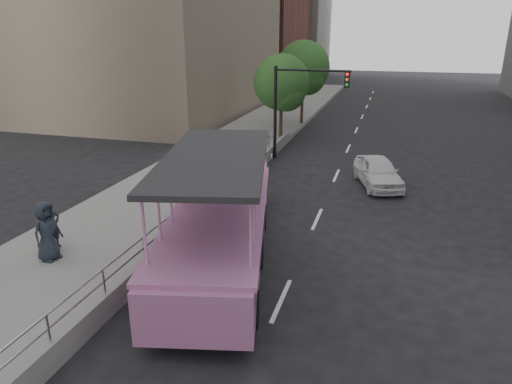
{
  "coord_description": "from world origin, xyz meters",
  "views": [
    {
      "loc": [
        3.41,
        -12.53,
        6.92
      ],
      "look_at": [
        -0.89,
        1.94,
        1.63
      ],
      "focal_mm": 32.0,
      "sensor_mm": 36.0,
      "label": 1
    }
  ],
  "objects_px": {
    "duck_boat": "(224,211)",
    "parking_sign": "(233,160)",
    "pedestrian_near": "(52,226)",
    "pedestrian_far": "(47,231)",
    "street_tree_near": "(283,85)",
    "traffic_signal": "(296,98)",
    "street_tree_far": "(304,70)",
    "car": "(378,172)"
  },
  "relations": [
    {
      "from": "duck_boat",
      "to": "parking_sign",
      "type": "height_order",
      "value": "duck_boat"
    },
    {
      "from": "pedestrian_near",
      "to": "pedestrian_far",
      "type": "distance_m",
      "value": 0.82
    },
    {
      "from": "street_tree_near",
      "to": "pedestrian_near",
      "type": "bearing_deg",
      "value": -100.92
    },
    {
      "from": "pedestrian_near",
      "to": "traffic_signal",
      "type": "bearing_deg",
      "value": -6.57
    },
    {
      "from": "duck_boat",
      "to": "street_tree_far",
      "type": "height_order",
      "value": "street_tree_far"
    },
    {
      "from": "traffic_signal",
      "to": "pedestrian_near",
      "type": "bearing_deg",
      "value": -109.48
    },
    {
      "from": "car",
      "to": "street_tree_near",
      "type": "relative_size",
      "value": 0.71
    },
    {
      "from": "car",
      "to": "pedestrian_far",
      "type": "distance_m",
      "value": 14.58
    },
    {
      "from": "traffic_signal",
      "to": "street_tree_near",
      "type": "distance_m",
      "value": 3.8
    },
    {
      "from": "pedestrian_far",
      "to": "parking_sign",
      "type": "height_order",
      "value": "parking_sign"
    },
    {
      "from": "pedestrian_far",
      "to": "pedestrian_near",
      "type": "bearing_deg",
      "value": 39.45
    },
    {
      "from": "pedestrian_near",
      "to": "car",
      "type": "bearing_deg",
      "value": -29.92
    },
    {
      "from": "car",
      "to": "parking_sign",
      "type": "bearing_deg",
      "value": -167.26
    },
    {
      "from": "pedestrian_far",
      "to": "traffic_signal",
      "type": "distance_m",
      "value": 15.59
    },
    {
      "from": "duck_boat",
      "to": "traffic_signal",
      "type": "relative_size",
      "value": 2.18
    },
    {
      "from": "duck_boat",
      "to": "pedestrian_far",
      "type": "height_order",
      "value": "duck_boat"
    },
    {
      "from": "pedestrian_far",
      "to": "traffic_signal",
      "type": "bearing_deg",
      "value": -7.85
    },
    {
      "from": "parking_sign",
      "to": "pedestrian_far",
      "type": "bearing_deg",
      "value": -113.72
    },
    {
      "from": "pedestrian_far",
      "to": "street_tree_far",
      "type": "bearing_deg",
      "value": 1.9
    },
    {
      "from": "car",
      "to": "street_tree_near",
      "type": "height_order",
      "value": "street_tree_near"
    },
    {
      "from": "parking_sign",
      "to": "traffic_signal",
      "type": "xyz_separation_m",
      "value": [
        1.24,
        7.17,
        1.74
      ]
    },
    {
      "from": "duck_boat",
      "to": "parking_sign",
      "type": "xyz_separation_m",
      "value": [
        -1.36,
        4.81,
        0.39
      ]
    },
    {
      "from": "parking_sign",
      "to": "pedestrian_near",
      "type": "bearing_deg",
      "value": -118.48
    },
    {
      "from": "pedestrian_far",
      "to": "street_tree_near",
      "type": "relative_size",
      "value": 0.33
    },
    {
      "from": "pedestrian_near",
      "to": "street_tree_far",
      "type": "height_order",
      "value": "street_tree_far"
    },
    {
      "from": "pedestrian_far",
      "to": "street_tree_near",
      "type": "height_order",
      "value": "street_tree_near"
    },
    {
      "from": "duck_boat",
      "to": "car",
      "type": "distance_m",
      "value": 9.64
    },
    {
      "from": "pedestrian_far",
      "to": "street_tree_far",
      "type": "distance_m",
      "value": 24.57
    },
    {
      "from": "car",
      "to": "pedestrian_near",
      "type": "relative_size",
      "value": 2.61
    },
    {
      "from": "pedestrian_far",
      "to": "parking_sign",
      "type": "xyz_separation_m",
      "value": [
        3.33,
        7.57,
        0.52
      ]
    },
    {
      "from": "car",
      "to": "street_tree_far",
      "type": "bearing_deg",
      "value": 97.04
    },
    {
      "from": "parking_sign",
      "to": "street_tree_near",
      "type": "distance_m",
      "value": 10.8
    },
    {
      "from": "traffic_signal",
      "to": "street_tree_near",
      "type": "relative_size",
      "value": 0.91
    },
    {
      "from": "car",
      "to": "traffic_signal",
      "type": "xyz_separation_m",
      "value": [
        -4.76,
        3.55,
        2.8
      ]
    },
    {
      "from": "car",
      "to": "traffic_signal",
      "type": "bearing_deg",
      "value": 124.96
    },
    {
      "from": "car",
      "to": "pedestrian_near",
      "type": "xyz_separation_m",
      "value": [
        -9.73,
        -10.49,
        0.39
      ]
    },
    {
      "from": "parking_sign",
      "to": "car",
      "type": "bearing_deg",
      "value": 31.1
    },
    {
      "from": "pedestrian_near",
      "to": "street_tree_near",
      "type": "relative_size",
      "value": 0.27
    },
    {
      "from": "car",
      "to": "street_tree_far",
      "type": "relative_size",
      "value": 0.63
    },
    {
      "from": "duck_boat",
      "to": "pedestrian_far",
      "type": "relative_size",
      "value": 6.04
    },
    {
      "from": "pedestrian_near",
      "to": "street_tree_near",
      "type": "xyz_separation_m",
      "value": [
        3.37,
        17.47,
        2.74
      ]
    },
    {
      "from": "duck_boat",
      "to": "street_tree_far",
      "type": "xyz_separation_m",
      "value": [
        -1.52,
        21.4,
        2.95
      ]
    }
  ]
}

